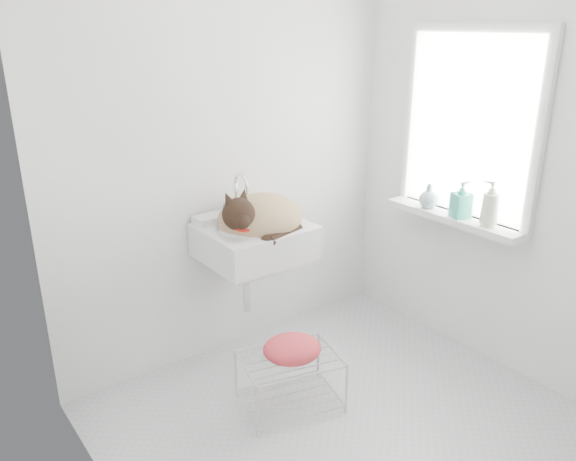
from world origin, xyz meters
TOP-DOWN VIEW (x-y plane):
  - floor at (0.00, 0.00)m, footprint 2.20×2.00m
  - back_wall at (0.00, 1.00)m, footprint 2.20×0.02m
  - right_wall at (1.10, 0.00)m, footprint 0.02×2.00m
  - left_wall at (-1.10, 0.00)m, footprint 0.02×2.00m
  - window_glass at (1.09, 0.20)m, footprint 0.01×0.80m
  - window_frame at (1.07, 0.20)m, footprint 0.04×0.90m
  - windowsill at (1.01, 0.20)m, footprint 0.16×0.88m
  - sink at (-0.02, 0.74)m, footprint 0.57×0.50m
  - faucet at (-0.02, 0.92)m, footprint 0.21×0.15m
  - cat at (-0.01, 0.72)m, footprint 0.51×0.41m
  - wire_rack at (-0.12, 0.27)m, footprint 0.55×0.45m
  - towel at (-0.13, 0.25)m, footprint 0.36×0.32m
  - bottle_a at (1.00, -0.04)m, footprint 0.12×0.12m
  - bottle_b at (1.00, 0.15)m, footprint 0.12×0.12m
  - bottle_c at (1.00, 0.38)m, footprint 0.12×0.12m

SIDE VIEW (x-z plane):
  - floor at x=0.00m, z-range -0.01..0.01m
  - wire_rack at x=-0.12m, z-range 0.00..0.30m
  - towel at x=-0.13m, z-range 0.26..0.38m
  - windowsill at x=1.01m, z-range 0.81..0.85m
  - sink at x=-0.02m, z-range 0.74..0.96m
  - bottle_a at x=1.00m, z-range 0.74..0.96m
  - bottle_b at x=1.00m, z-range 0.74..0.96m
  - bottle_c at x=1.00m, z-range 0.78..0.92m
  - cat at x=-0.01m, z-range 0.73..1.05m
  - faucet at x=-0.02m, z-range 0.89..1.09m
  - back_wall at x=0.00m, z-range 0.00..2.50m
  - right_wall at x=1.10m, z-range 0.00..2.50m
  - left_wall at x=-1.10m, z-range 0.00..2.50m
  - window_glass at x=1.09m, z-range 0.85..1.85m
  - window_frame at x=1.07m, z-range 0.80..1.90m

